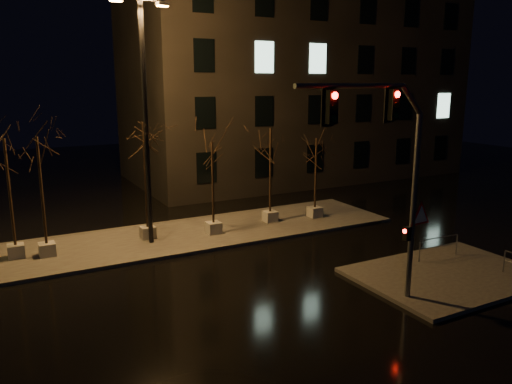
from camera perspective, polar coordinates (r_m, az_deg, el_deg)
ground at (r=18.99m, az=-2.76°, el=-10.14°), size 90.00×90.00×0.00m
median at (r=24.21m, az=-8.89°, el=-5.05°), size 22.00×5.00×0.15m
sidewalk_corner at (r=20.71m, az=21.09°, el=-8.82°), size 7.00×5.00×0.15m
building at (r=40.10m, az=4.36°, el=12.71°), size 25.00×12.00×15.00m
tree_0 at (r=22.35m, az=-26.60°, el=2.70°), size 1.80×1.80×5.09m
tree_1 at (r=22.01m, az=-23.55°, el=2.95°), size 1.80×1.80×5.14m
tree_2 at (r=23.10m, az=-12.70°, el=4.84°), size 1.80×1.80×5.54m
tree_3 at (r=23.49m, az=-5.01°, el=3.37°), size 1.80×1.80×4.55m
tree_4 at (r=25.44m, az=1.66°, el=4.87°), size 1.80×1.80×4.99m
tree_5 at (r=26.58m, az=6.89°, el=4.11°), size 1.80×1.80×4.39m
traffic_signal_mast at (r=15.98m, az=15.27°, el=3.12°), size 5.82×0.60×7.11m
streetlight_main at (r=22.25m, az=-12.57°, el=9.44°), size 2.63×0.80×10.55m
guard_rail_a at (r=22.04m, az=20.17°, el=-5.64°), size 2.09×0.14×0.90m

